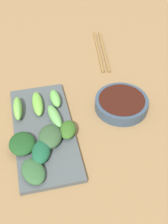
{
  "coord_description": "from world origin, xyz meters",
  "views": [
    {
      "loc": [
        0.1,
        0.56,
        0.63
      ],
      "look_at": [
        -0.03,
        0.0,
        0.05
      ],
      "focal_mm": 50.48,
      "sensor_mm": 36.0,
      "label": 1
    }
  ],
  "objects": [
    {
      "name": "serving_plate",
      "position": [
        0.08,
        0.02,
        0.03
      ],
      "size": [
        0.15,
        0.34,
        0.01
      ],
      "primitive_type": "cube",
      "color": "#474F53",
      "rests_on": "tabletop"
    },
    {
      "name": "chopsticks",
      "position": [
        -0.15,
        -0.29,
        0.02
      ],
      "size": [
        0.06,
        0.23,
        0.01
      ],
      "rotation": [
        0.0,
        0.0,
        -0.12
      ],
      "color": "olive",
      "rests_on": "tabletop"
    },
    {
      "name": "broccoli_stalk_3",
      "position": [
        0.14,
        -0.05,
        0.05
      ],
      "size": [
        0.03,
        0.09,
        0.03
      ],
      "primitive_type": "ellipsoid",
      "rotation": [
        0.0,
        0.0,
        -0.04
      ],
      "color": "#6BAF49",
      "rests_on": "serving_plate"
    },
    {
      "name": "broccoli_leafy_1",
      "position": [
        0.12,
        0.15,
        0.04
      ],
      "size": [
        0.07,
        0.08,
        0.02
      ],
      "primitive_type": "ellipsoid",
      "rotation": [
        0.0,
        0.0,
        0.27
      ],
      "color": "#2E5931",
      "rests_on": "serving_plate"
    },
    {
      "name": "broccoli_leafy_6",
      "position": [
        0.1,
        0.1,
        0.04
      ],
      "size": [
        0.06,
        0.08,
        0.02
      ],
      "primitive_type": "ellipsoid",
      "rotation": [
        0.0,
        0.0,
        -0.25
      ],
      "color": "#175033",
      "rests_on": "serving_plate"
    },
    {
      "name": "broccoli_leafy_4",
      "position": [
        0.07,
        0.06,
        0.05
      ],
      "size": [
        0.07,
        0.09,
        0.03
      ],
      "primitive_type": "ellipsoid",
      "rotation": [
        0.0,
        0.0,
        -0.21
      ],
      "color": "#2F4E2E",
      "rests_on": "serving_plate"
    },
    {
      "name": "broccoli_stalk_5",
      "position": [
        0.05,
        -0.01,
        0.04
      ],
      "size": [
        0.04,
        0.09,
        0.02
      ],
      "primitive_type": "ellipsoid",
      "rotation": [
        0.0,
        0.0,
        0.17
      ],
      "color": "#61A454",
      "rests_on": "serving_plate"
    },
    {
      "name": "broccoli_leafy_0",
      "position": [
        0.02,
        0.04,
        0.04
      ],
      "size": [
        0.06,
        0.07,
        0.02
      ],
      "primitive_type": "ellipsoid",
      "rotation": [
        0.0,
        0.0,
        -0.31
      ],
      "color": "#2F5D1E",
      "rests_on": "serving_plate"
    },
    {
      "name": "broccoli_stalk_2",
      "position": [
        0.04,
        -0.07,
        0.04
      ],
      "size": [
        0.03,
        0.07,
        0.03
      ],
      "primitive_type": "ellipsoid",
      "rotation": [
        0.0,
        0.0,
        0.06
      ],
      "color": "#62AC4E",
      "rests_on": "serving_plate"
    },
    {
      "name": "broccoli_stalk_7",
      "position": [
        0.09,
        -0.07,
        0.04
      ],
      "size": [
        0.03,
        0.09,
        0.02
      ],
      "primitive_type": "ellipsoid",
      "rotation": [
        0.0,
        0.0,
        -0.01
      ],
      "color": "#6AAC3F",
      "rests_on": "serving_plate"
    },
    {
      "name": "sauce_bowl",
      "position": [
        -0.14,
        -0.02,
        0.04
      ],
      "size": [
        0.15,
        0.15,
        0.03
      ],
      "color": "#334559",
      "rests_on": "tabletop"
    },
    {
      "name": "broccoli_leafy_8",
      "position": [
        0.14,
        0.06,
        0.04
      ],
      "size": [
        0.07,
        0.08,
        0.02
      ],
      "primitive_type": "ellipsoid",
      "rotation": [
        0.0,
        0.0,
        -0.04
      ],
      "color": "#1A451D",
      "rests_on": "serving_plate"
    },
    {
      "name": "tabletop",
      "position": [
        0.0,
        0.0,
        0.01
      ],
      "size": [
        2.1,
        2.1,
        0.02
      ],
      "primitive_type": "cube",
      "color": "olive",
      "rests_on": "ground"
    }
  ]
}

